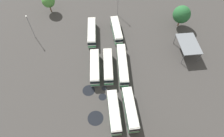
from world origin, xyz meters
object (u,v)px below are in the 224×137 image
object	(u,v)px
bus_row1_slot0	(122,65)
bus_row2_slot2	(92,32)
tree_east_edge	(48,1)
bus_row1_slot1	(108,66)
bus_row0_slot0	(130,109)
bus_row0_slot1	(114,112)
lamp_post_mid_lot	(118,4)
maintenance_shelter	(189,44)
tree_west_edge	(182,14)
lamp_post_by_building	(31,26)
bus_row2_slot0	(116,30)
bus_row1_slot2	(95,67)

from	to	relation	value
bus_row1_slot0	bus_row2_slot2	world-z (taller)	same
bus_row2_slot2	tree_east_edge	world-z (taller)	tree_east_edge
bus_row1_slot1	bus_row0_slot0	bearing A→B (deg)	-169.67
bus_row0_slot1	bus_row1_slot0	bearing A→B (deg)	-22.42
bus_row0_slot1	bus_row1_slot1	xyz separation A→B (m)	(14.52, -1.53, 0.00)
bus_row2_slot2	bus_row1_slot0	bearing A→B (deg)	-156.85
bus_row2_slot2	lamp_post_mid_lot	size ratio (longest dim) A/B	1.32
maintenance_shelter	tree_east_edge	distance (m)	51.64
maintenance_shelter	tree_west_edge	bearing A→B (deg)	-13.16
bus_row1_slot0	lamp_post_by_building	size ratio (longest dim) A/B	1.55
bus_row2_slot0	lamp_post_mid_lot	bearing A→B (deg)	-15.92
lamp_post_by_building	bus_row1_slot0	bearing A→B (deg)	-126.69
bus_row1_slot2	maintenance_shelter	bearing A→B (deg)	-88.25
maintenance_shelter	lamp_post_mid_lot	bearing A→B (deg)	36.88
bus_row2_slot0	lamp_post_by_building	bearing A→B (deg)	80.69
tree_east_edge	lamp_post_by_building	bearing A→B (deg)	155.11
tree_east_edge	bus_row2_slot0	bearing A→B (deg)	-128.85
bus_row0_slot1	maintenance_shelter	distance (m)	31.77
bus_row2_slot0	lamp_post_mid_lot	xyz separation A→B (m)	(9.79, -2.79, 3.19)
bus_row0_slot1	bus_row2_slot2	xyz separation A→B (m)	(29.81, 0.90, 0.00)
bus_row2_slot0	lamp_post_by_building	size ratio (longest dim) A/B	1.23
maintenance_shelter	tree_east_edge	world-z (taller)	tree_east_edge
bus_row0_slot1	tree_west_edge	size ratio (longest dim) A/B	1.42
maintenance_shelter	bus_row1_slot0	bearing A→B (deg)	94.92
bus_row0_slot1	bus_row2_slot2	distance (m)	29.82
lamp_post_by_building	tree_west_edge	world-z (taller)	lamp_post_by_building
tree_east_edge	tree_west_edge	xyz separation A→B (m)	(-18.18, -44.53, 0.40)
bus_row1_slot2	bus_row0_slot0	bearing A→B (deg)	-156.60
bus_row0_slot0	bus_row1_slot1	distance (m)	14.90
bus_row1_slot2	bus_row2_slot0	distance (m)	17.07
bus_row1_slot0	bus_row0_slot0	bearing A→B (deg)	173.51
bus_row1_slot1	maintenance_shelter	xyz separation A→B (m)	(1.44, -25.87, 2.12)
lamp_post_mid_lot	lamp_post_by_building	size ratio (longest dim) A/B	0.99
bus_row1_slot1	lamp_post_mid_lot	bearing A→B (deg)	-19.85
bus_row0_slot0	tree_east_edge	bearing A→B (deg)	21.58
bus_row1_slot0	bus_row2_slot0	distance (m)	14.98
bus_row1_slot0	maintenance_shelter	distance (m)	21.76
bus_row1_slot1	bus_row1_slot2	size ratio (longest dim) A/B	1.00
tree_east_edge	bus_row1_slot0	bearing A→B (deg)	-148.22
tree_west_edge	lamp_post_mid_lot	bearing A→B (deg)	62.40
tree_east_edge	bus_row1_slot1	bearing A→B (deg)	-153.74
bus_row0_slot1	bus_row1_slot1	bearing A→B (deg)	-6.00
bus_row0_slot0	maintenance_shelter	size ratio (longest dim) A/B	1.21
bus_row2_slot2	tree_east_edge	size ratio (longest dim) A/B	1.73
maintenance_shelter	bus_row1_slot2	bearing A→B (deg)	91.75
bus_row0_slot0	tree_west_edge	xyz separation A→B (m)	(28.46, -26.09, 3.20)
bus_row2_slot0	tree_east_edge	xyz separation A→B (m)	(17.51, 21.74, 2.80)
bus_row0_slot0	bus_row1_slot1	size ratio (longest dim) A/B	0.99
bus_row2_slot0	maintenance_shelter	size ratio (longest dim) A/B	1.18
lamp_post_by_building	tree_east_edge	size ratio (longest dim) A/B	1.32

